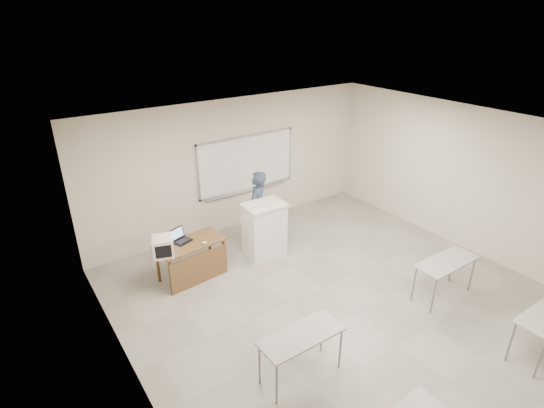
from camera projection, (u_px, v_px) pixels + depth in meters
floor at (356, 314)px, 7.18m from camera, size 7.00×8.00×0.01m
whiteboard at (247, 164)px, 9.68m from camera, size 2.48×0.10×1.31m
student_desks at (430, 327)px, 5.89m from camera, size 4.40×2.20×0.73m
instructor_desk at (193, 256)px, 7.90m from camera, size 1.26×0.63×0.75m
podium at (264, 229)px, 8.70m from camera, size 0.82×0.60×1.15m
crt_monitor at (163, 246)px, 7.44m from camera, size 0.36×0.41×0.34m
laptop at (181, 238)px, 7.92m from camera, size 0.32×0.30×0.24m
mouse at (204, 243)px, 7.83m from camera, size 0.13×0.11×0.04m
keyboard at (261, 207)px, 8.29m from camera, size 0.43×0.19×0.02m
presenter at (257, 209)px, 9.02m from camera, size 0.73×0.68×1.67m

